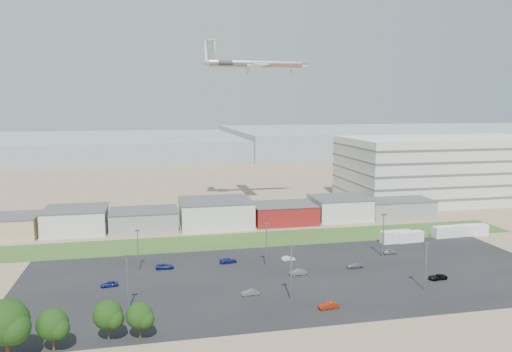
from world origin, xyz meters
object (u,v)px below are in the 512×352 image
object	(u,v)px
airliner	(256,64)
parked_car_7	(298,272)
parked_car_0	(437,277)
parked_car_6	(228,261)
parked_car_13	(329,305)
parked_car_5	(109,284)
parked_car_4	(250,292)
parked_car_8	(389,252)
parked_car_9	(165,266)
parked_car_12	(355,266)
box_trailer_a	(396,237)

from	to	relation	value
airliner	parked_car_7	world-z (taller)	airliner
airliner	parked_car_0	xyz separation A→B (m)	(22.65, -83.94, -51.73)
parked_car_6	parked_car_13	bearing A→B (deg)	-163.18
parked_car_5	parked_car_13	distance (m)	45.93
parked_car_4	parked_car_6	distance (m)	21.24
parked_car_4	parked_car_7	distance (m)	15.99
parked_car_5	parked_car_6	size ratio (longest dim) A/B	0.86
parked_car_5	parked_car_13	size ratio (longest dim) A/B	0.92
parked_car_6	parked_car_8	xyz separation A→B (m)	(41.54, -1.46, 0.01)
airliner	parked_car_9	size ratio (longest dim) A/B	9.85
parked_car_13	parked_car_9	bearing A→B (deg)	-142.16
airliner	parked_car_12	xyz separation A→B (m)	(8.05, -72.81, -51.75)
parked_car_7	parked_car_12	bearing A→B (deg)	93.55
parked_car_8	parked_car_12	distance (m)	15.56
parked_car_7	parked_car_9	world-z (taller)	parked_car_7
box_trailer_a	airliner	bearing A→B (deg)	114.39
airliner	parked_car_13	world-z (taller)	airliner
airliner	parked_car_8	size ratio (longest dim) A/B	11.27
parked_car_9	parked_car_13	size ratio (longest dim) A/B	1.06
box_trailer_a	parked_car_12	world-z (taller)	box_trailer_a
parked_car_6	parked_car_7	xyz separation A→B (m)	(13.99, -11.71, 0.03)
parked_car_12	parked_car_6	bearing A→B (deg)	-109.67
parked_car_4	parked_car_7	size ratio (longest dim) A/B	0.91
parked_car_12	parked_car_8	bearing A→B (deg)	122.18
parked_car_4	parked_car_9	world-z (taller)	same
parked_car_12	parked_car_13	xyz separation A→B (m)	(-14.23, -20.92, 0.09)
parked_car_7	parked_car_9	size ratio (longest dim) A/B	0.92
parked_car_4	parked_car_7	xyz separation A→B (m)	(12.87, 9.49, 0.06)
parked_car_4	parked_car_5	bearing A→B (deg)	-111.53
parked_car_8	parked_car_12	world-z (taller)	parked_car_8
parked_car_7	parked_car_5	bearing A→B (deg)	-95.60
parked_car_8	parked_car_13	distance (m)	40.09
parked_car_9	parked_car_12	distance (m)	44.44
parked_car_7	parked_car_8	xyz separation A→B (m)	(27.54, 10.25, -0.01)
parked_car_0	parked_car_9	bearing A→B (deg)	-113.96
parked_car_5	parked_car_9	xyz separation A→B (m)	(11.78, 9.23, -0.03)
box_trailer_a	parked_car_0	distance (m)	29.51
parked_car_4	parked_car_9	xyz separation A→B (m)	(-16.26, 20.06, 0.00)
parked_car_7	parked_car_9	bearing A→B (deg)	-113.66
parked_car_4	parked_car_0	bearing A→B (deg)	89.89
parked_car_4	parked_car_8	size ratio (longest dim) A/B	0.96
parked_car_0	parked_car_8	world-z (taller)	parked_car_8
airliner	parked_car_7	size ratio (longest dim) A/B	10.67
parked_car_6	parked_car_9	world-z (taller)	parked_car_6
parked_car_6	parked_car_8	distance (m)	41.56
parked_car_0	parked_car_5	size ratio (longest dim) A/B	1.16
parked_car_4	parked_car_9	size ratio (longest dim) A/B	0.84
box_trailer_a	parked_car_4	size ratio (longest dim) A/B	2.49
airliner	parked_car_5	xyz separation A→B (m)	(-47.31, -73.31, -51.69)
box_trailer_a	parked_car_7	world-z (taller)	box_trailer_a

